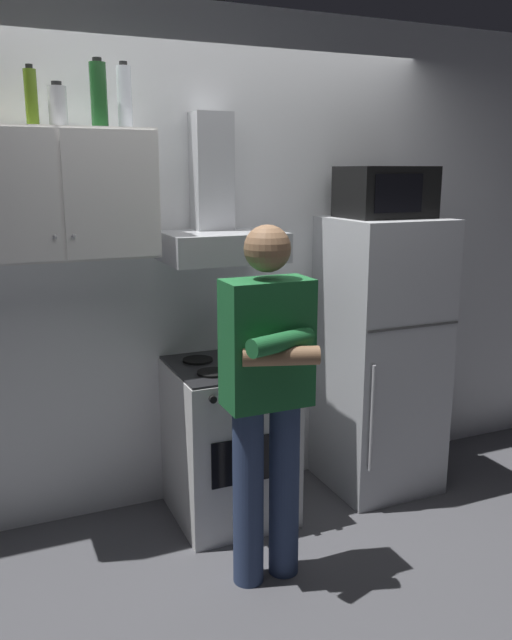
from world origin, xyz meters
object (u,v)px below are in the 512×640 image
object	(u,v)px
person_standing	(267,394)
cooking_pot	(260,354)
bottle_vodka_clear	(125,97)
bottle_wine_green	(99,95)
microwave	(385,192)
range_hood	(218,222)
refrigerator	(380,356)
upper_cabinet	(57,194)
stove_oven	(229,440)
bottle_olive_oil	(31,97)
bottle_canister_steel	(58,106)

from	to	relation	value
person_standing	cooking_pot	size ratio (longest dim) A/B	5.73
cooking_pot	bottle_vodka_clear	world-z (taller)	bottle_vodka_clear
bottle_wine_green	microwave	bearing A→B (deg)	-3.43
microwave	person_standing	xyz separation A→B (m)	(-1.00, -0.62, -0.84)
range_hood	person_standing	xyz separation A→B (m)	(-0.05, -0.73, -0.70)
refrigerator	cooking_pot	size ratio (longest dim) A/B	5.59
refrigerator	person_standing	size ratio (longest dim) A/B	0.98
upper_cabinet	bottle_wine_green	size ratio (longest dim) A/B	2.91
microwave	bottle_wine_green	bearing A→B (deg)	176.57
stove_oven	bottle_wine_green	distance (m)	1.86
microwave	refrigerator	bearing A→B (deg)	-89.10
bottle_olive_oil	bottle_vodka_clear	distance (m)	0.42
person_standing	bottle_canister_steel	world-z (taller)	bottle_canister_steel
person_standing	bottle_wine_green	bearing A→B (deg)	126.69
bottle_olive_oil	bottle_wine_green	xyz separation A→B (m)	(0.30, -0.01, 0.02)
bottle_wine_green	stove_oven	bearing A→B (deg)	-10.77
person_standing	bottle_vodka_clear	distance (m)	1.54
range_hood	bottle_olive_oil	size ratio (longest dim) A/B	2.84
range_hood	bottle_canister_steel	xyz separation A→B (m)	(-0.77, -0.01, 0.54)
stove_oven	refrigerator	distance (m)	1.02
upper_cabinet	person_standing	world-z (taller)	upper_cabinet
stove_oven	bottle_vodka_clear	xyz separation A→B (m)	(-0.46, 0.13, 1.76)
bottle_wine_green	refrigerator	bearing A→B (deg)	-4.12
person_standing	bottle_olive_oil	xyz separation A→B (m)	(-0.83, 0.72, 1.27)
range_hood	cooking_pot	distance (m)	0.72
refrigerator	bottle_vodka_clear	bearing A→B (deg)	174.88
bottle_canister_steel	cooking_pot	bearing A→B (deg)	-14.47
microwave	bottle_canister_steel	distance (m)	1.77
cooking_pot	bottle_wine_green	world-z (taller)	bottle_wine_green
refrigerator	microwave	bearing A→B (deg)	90.90
stove_oven	bottle_wine_green	xyz separation A→B (m)	(-0.58, 0.11, 1.76)
person_standing	cooking_pot	xyz separation A→B (m)	(0.18, 0.49, 0.04)
refrigerator	bottle_olive_oil	world-z (taller)	bottle_olive_oil
range_hood	bottle_vodka_clear	bearing A→B (deg)	179.93
bottle_olive_oil	bottle_vodka_clear	xyz separation A→B (m)	(0.42, 0.01, 0.02)
person_standing	bottle_olive_oil	size ratio (longest dim) A/B	6.22
upper_cabinet	stove_oven	distance (m)	1.55
stove_oven	microwave	world-z (taller)	microwave
bottle_olive_oil	refrigerator	bearing A→B (deg)	-3.68
range_hood	bottle_vodka_clear	size ratio (longest dim) A/B	2.48
upper_cabinet	bottle_vodka_clear	distance (m)	0.56
bottle_canister_steel	bottle_wine_green	distance (m)	0.19
person_standing	refrigerator	bearing A→B (deg)	31.23
bottle_canister_steel	upper_cabinet	bearing A→B (deg)	158.11
range_hood	stove_oven	bearing A→B (deg)	-90.00
refrigerator	bottle_olive_oil	bearing A→B (deg)	176.32
upper_cabinet	cooking_pot	size ratio (longest dim) A/B	3.15
person_standing	bottle_vodka_clear	bearing A→B (deg)	119.30
cooking_pot	bottle_vodka_clear	size ratio (longest dim) A/B	0.95
range_hood	upper_cabinet	bearing A→B (deg)	-179.91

